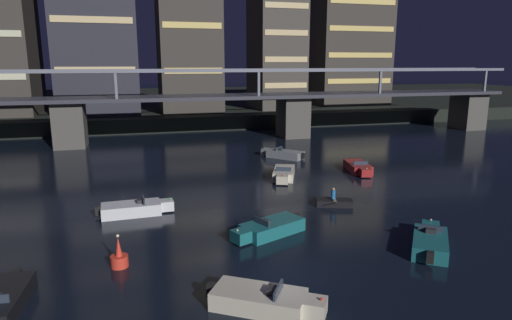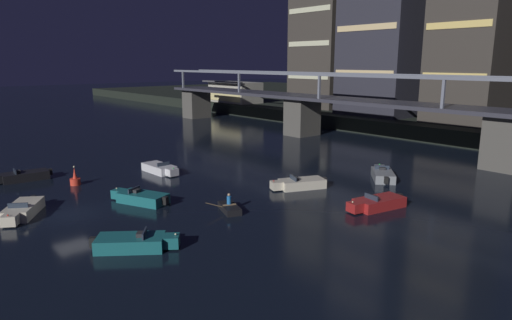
# 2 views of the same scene
# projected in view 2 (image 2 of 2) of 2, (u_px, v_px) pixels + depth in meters

# --- Properties ---
(ground_plane) EXTENTS (400.00, 400.00, 0.00)m
(ground_plane) POSITION_uv_depth(u_px,v_px,m) (71.00, 215.00, 32.50)
(ground_plane) COLOR black
(river_bridge) EXTENTS (93.08, 6.40, 9.38)m
(river_bridge) POSITION_uv_depth(u_px,v_px,m) (386.00, 115.00, 56.35)
(river_bridge) COLOR #4C4944
(river_bridge) RESTS_ON ground
(tower_west_low) EXTENTS (10.99, 12.24, 30.64)m
(tower_west_low) POSITION_uv_depth(u_px,v_px,m) (330.00, 27.00, 86.17)
(tower_west_low) COLOR #38332D
(tower_west_low) RESTS_ON far_riverbank
(tower_west_tall) EXTENTS (12.00, 13.83, 35.38)m
(tower_west_tall) POSITION_uv_depth(u_px,v_px,m) (392.00, 6.00, 73.06)
(tower_west_tall) COLOR #282833
(tower_west_tall) RESTS_ON far_riverbank
(tower_central) EXTENTS (9.72, 11.66, 34.36)m
(tower_central) POSITION_uv_depth(u_px,v_px,m) (480.00, 1.00, 62.46)
(tower_central) COLOR #38332D
(tower_central) RESTS_ON far_riverbank
(waterfront_pavilion) EXTENTS (12.40, 7.40, 4.70)m
(waterfront_pavilion) POSITION_uv_depth(u_px,v_px,m) (235.00, 92.00, 98.42)
(waterfront_pavilion) COLOR #B2AD9E
(waterfront_pavilion) RESTS_ON far_riverbank
(speedboat_near_left) EXTENTS (5.02, 3.23, 1.16)m
(speedboat_near_left) POSITION_uv_depth(u_px,v_px,m) (141.00, 198.00, 35.21)
(speedboat_near_left) COLOR #196066
(speedboat_near_left) RESTS_ON ground
(speedboat_near_center) EXTENTS (3.99, 4.69, 1.16)m
(speedboat_near_center) POSITION_uv_depth(u_px,v_px,m) (134.00, 243.00, 26.43)
(speedboat_near_center) COLOR #196066
(speedboat_near_center) RESTS_ON ground
(speedboat_near_right) EXTENTS (2.51, 5.22, 1.16)m
(speedboat_near_right) POSITION_uv_depth(u_px,v_px,m) (377.00, 203.00, 33.83)
(speedboat_near_right) COLOR maroon
(speedboat_near_right) RESTS_ON ground
(speedboat_mid_left) EXTENTS (3.15, 5.06, 1.16)m
(speedboat_mid_left) POSITION_uv_depth(u_px,v_px,m) (300.00, 184.00, 39.25)
(speedboat_mid_left) COLOR beige
(speedboat_mid_left) RESTS_ON ground
(speedboat_mid_center) EXTENTS (2.11, 5.23, 1.16)m
(speedboat_mid_center) POSITION_uv_depth(u_px,v_px,m) (23.00, 176.00, 41.81)
(speedboat_mid_center) COLOR black
(speedboat_mid_center) RESTS_ON ground
(speedboat_mid_right) EXTENTS (5.21, 1.97, 1.16)m
(speedboat_mid_right) POSITION_uv_depth(u_px,v_px,m) (160.00, 169.00, 44.84)
(speedboat_mid_right) COLOR silver
(speedboat_mid_right) RESTS_ON ground
(speedboat_far_left) EXTENTS (4.80, 3.77, 1.16)m
(speedboat_far_left) POSITION_uv_depth(u_px,v_px,m) (22.00, 210.00, 32.20)
(speedboat_far_left) COLOR beige
(speedboat_far_left) RESTS_ON ground
(speedboat_far_center) EXTENTS (4.23, 4.53, 1.16)m
(speedboat_far_center) POSITION_uv_depth(u_px,v_px,m) (383.00, 175.00, 42.41)
(speedboat_far_center) COLOR gray
(speedboat_far_center) RESTS_ON ground
(channel_buoy) EXTENTS (0.90, 0.90, 1.76)m
(channel_buoy) POSITION_uv_depth(u_px,v_px,m) (75.00, 180.00, 40.31)
(channel_buoy) COLOR red
(channel_buoy) RESTS_ON ground
(dinghy_with_paddler) EXTENTS (2.82, 2.67, 1.36)m
(dinghy_with_paddler) POSITION_uv_depth(u_px,v_px,m) (229.00, 208.00, 33.20)
(dinghy_with_paddler) COLOR black
(dinghy_with_paddler) RESTS_ON ground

